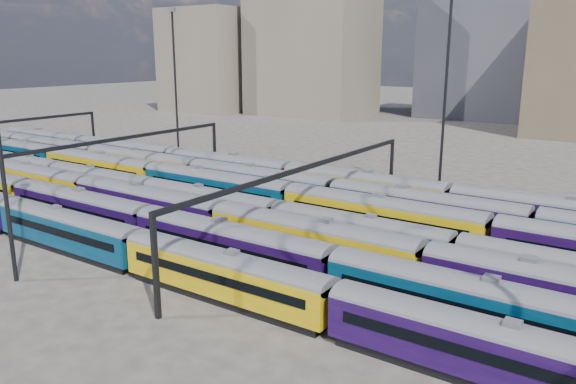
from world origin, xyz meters
The scene contains 12 objects.
ground centered at (0.00, 0.00, 0.00)m, with size 500.00×500.00×0.00m, color #423C38.
rake_0 centered at (21.73, -15.00, 2.50)m, with size 116.30×2.84×4.77m.
rake_1 centered at (-2.13, -10.00, 2.70)m, with size 125.04×3.05×5.14m.
rake_2 centered at (2.94, -5.00, 2.74)m, with size 126.92×3.09×5.22m.
rake_3 centered at (-3.26, 0.00, 2.42)m, with size 131.39×2.75×4.61m.
rake_4 centered at (-17.57, 5.00, 2.85)m, with size 132.13×3.22×5.43m.
rake_5 centered at (-14.55, 10.00, 2.82)m, with size 130.73×3.19×5.38m.
rake_6 centered at (-2.45, 15.00, 2.83)m, with size 131.06×3.19×5.39m.
gantry_1 centered at (-20.00, 0.00, 6.79)m, with size 0.35×40.35×8.03m.
gantry_2 centered at (10.00, 0.00, 6.79)m, with size 0.35×40.35×8.03m.
mast_1 centered at (-30.00, 22.00, 13.97)m, with size 1.40×0.50×25.60m.
mast_3 centered at (15.00, 24.00, 13.97)m, with size 1.40×0.50×25.60m.
Camera 1 is at (38.72, -45.36, 18.70)m, focal length 35.00 mm.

